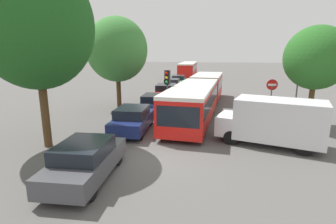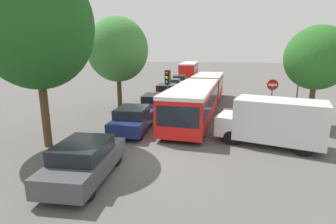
{
  "view_description": "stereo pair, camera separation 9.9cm",
  "coord_description": "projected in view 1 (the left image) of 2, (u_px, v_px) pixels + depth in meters",
  "views": [
    {
      "loc": [
        2.62,
        -10.28,
        4.6
      ],
      "look_at": [
        0.2,
        4.04,
        1.2
      ],
      "focal_mm": 28.0,
      "sensor_mm": 36.0,
      "label": 1
    },
    {
      "loc": [
        2.72,
        -10.26,
        4.6
      ],
      "look_at": [
        0.2,
        4.04,
        1.2
      ],
      "focal_mm": 28.0,
      "sensor_mm": 36.0,
      "label": 2
    }
  ],
  "objects": [
    {
      "name": "direction_sign_post",
      "position": [
        298.0,
        82.0,
        17.6
      ],
      "size": [
        0.35,
        1.38,
        3.6
      ],
      "rotation": [
        0.0,
        0.0,
        2.94
      ],
      "color": "#56595E",
      "rests_on": "ground"
    },
    {
      "name": "ground_plane",
      "position": [
        148.0,
        160.0,
        11.34
      ],
      "size": [
        200.0,
        200.0,
        0.0
      ],
      "primitive_type": "plane",
      "color": "#565451"
    },
    {
      "name": "queued_car_graphite",
      "position": [
        85.0,
        160.0,
        9.48
      ],
      "size": [
        1.92,
        4.23,
        1.45
      ],
      "rotation": [
        0.0,
        0.0,
        1.61
      ],
      "color": "#47474C",
      "rests_on": "ground"
    },
    {
      "name": "queued_car_white",
      "position": [
        172.0,
        85.0,
        30.44
      ],
      "size": [
        1.91,
        4.2,
        1.44
      ],
      "rotation": [
        0.0,
        0.0,
        1.61
      ],
      "color": "white",
      "rests_on": "ground"
    },
    {
      "name": "white_van",
      "position": [
        274.0,
        121.0,
        12.87
      ],
      "size": [
        5.35,
        3.3,
        2.31
      ],
      "rotation": [
        0.0,
        0.0,
        2.85
      ],
      "color": "silver",
      "rests_on": "ground"
    },
    {
      "name": "traffic_light",
      "position": [
        167.0,
        84.0,
        16.75
      ],
      "size": [
        0.37,
        0.39,
        3.4
      ],
      "rotation": [
        0.0,
        0.0,
        -1.82
      ],
      "color": "#56595E",
      "rests_on": "ground"
    },
    {
      "name": "no_entry_sign",
      "position": [
        271.0,
        94.0,
        16.99
      ],
      "size": [
        0.7,
        0.08,
        2.82
      ],
      "rotation": [
        0.0,
        0.0,
        -1.57
      ],
      "color": "#56595E",
      "rests_on": "ground"
    },
    {
      "name": "articulated_bus",
      "position": [
        200.0,
        93.0,
        20.27
      ],
      "size": [
        3.83,
        16.41,
        2.42
      ],
      "rotation": [
        0.0,
        0.0,
        -1.66
      ],
      "color": "red",
      "rests_on": "ground"
    },
    {
      "name": "tree_right_near",
      "position": [
        316.0,
        58.0,
        15.28
      ],
      "size": [
        3.65,
        3.65,
        6.06
      ],
      "color": "#51381E",
      "rests_on": "ground"
    },
    {
      "name": "city_bus_rear",
      "position": [
        188.0,
        68.0,
        48.09
      ],
      "size": [
        2.6,
        11.57,
        2.49
      ],
      "rotation": [
        0.0,
        0.0,
        1.57
      ],
      "color": "red",
      "rests_on": "ground"
    },
    {
      "name": "tree_left_near",
      "position": [
        35.0,
        25.0,
        11.66
      ],
      "size": [
        5.14,
        5.14,
        8.62
      ],
      "color": "#51381E",
      "rests_on": "ground"
    },
    {
      "name": "queued_car_blue",
      "position": [
        154.0,
        104.0,
        19.77
      ],
      "size": [
        1.87,
        4.12,
        1.41
      ],
      "rotation": [
        0.0,
        0.0,
        1.61
      ],
      "color": "#284799",
      "rests_on": "ground"
    },
    {
      "name": "queued_car_green",
      "position": [
        178.0,
        80.0,
        35.3
      ],
      "size": [
        1.85,
        4.07,
        1.39
      ],
      "rotation": [
        0.0,
        0.0,
        1.61
      ],
      "color": "#236638",
      "rests_on": "ground"
    },
    {
      "name": "queued_car_red",
      "position": [
        166.0,
        92.0,
        24.88
      ],
      "size": [
        2.03,
        4.47,
        1.53
      ],
      "rotation": [
        0.0,
        0.0,
        1.61
      ],
      "color": "#B21E19",
      "rests_on": "ground"
    },
    {
      "name": "tree_left_mid",
      "position": [
        118.0,
        51.0,
        20.5
      ],
      "size": [
        4.77,
        4.77,
        7.21
      ],
      "color": "#51381E",
      "rests_on": "ground"
    },
    {
      "name": "queued_car_navy",
      "position": [
        133.0,
        119.0,
        15.12
      ],
      "size": [
        1.95,
        4.28,
        1.47
      ],
      "rotation": [
        0.0,
        0.0,
        1.61
      ],
      "color": "navy",
      "rests_on": "ground"
    }
  ]
}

